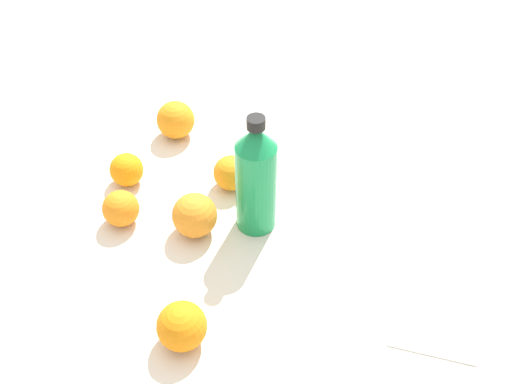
% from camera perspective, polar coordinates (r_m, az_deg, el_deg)
% --- Properties ---
extents(ground_plane, '(2.40, 2.40, 0.00)m').
position_cam_1_polar(ground_plane, '(1.16, -2.05, -2.51)').
color(ground_plane, silver).
extents(water_bottle, '(0.07, 0.07, 0.25)m').
position_cam_1_polar(water_bottle, '(1.08, -0.00, 1.34)').
color(water_bottle, '#198C4C').
rests_on(water_bottle, ground_plane).
extents(orange_0, '(0.08, 0.08, 0.08)m').
position_cam_1_polar(orange_0, '(0.97, -6.95, -12.33)').
color(orange_0, orange).
rests_on(orange_0, ground_plane).
extents(orange_1, '(0.08, 0.08, 0.08)m').
position_cam_1_polar(orange_1, '(1.12, -5.76, -2.18)').
color(orange_1, orange).
rests_on(orange_1, ground_plane).
extents(orange_2, '(0.08, 0.08, 0.08)m').
position_cam_1_polar(orange_2, '(1.34, -7.52, 6.70)').
color(orange_2, orange).
rests_on(orange_2, ground_plane).
extents(orange_3, '(0.07, 0.07, 0.07)m').
position_cam_1_polar(orange_3, '(1.21, -2.35, 1.79)').
color(orange_3, orange).
rests_on(orange_3, ground_plane).
extents(orange_4, '(0.07, 0.07, 0.07)m').
position_cam_1_polar(orange_4, '(1.24, -12.01, 2.05)').
color(orange_4, orange).
rests_on(orange_4, ground_plane).
extents(orange_5, '(0.07, 0.07, 0.07)m').
position_cam_1_polar(orange_5, '(1.16, -12.52, -1.51)').
color(orange_5, orange).
rests_on(orange_5, ground_plane).
extents(folded_napkin, '(0.17, 0.18, 0.01)m').
position_cam_1_polar(folded_napkin, '(1.06, 16.32, -11.15)').
color(folded_napkin, white).
rests_on(folded_napkin, ground_plane).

